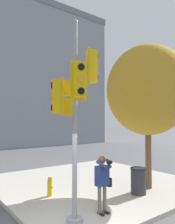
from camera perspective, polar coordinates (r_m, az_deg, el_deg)
name	(u,v)px	position (r m, az deg, el deg)	size (l,w,h in m)	color
sidewalk_corner	(92,183)	(10.37, 1.24, -17.97)	(8.00, 8.00, 0.15)	#BCB7AD
traffic_signal_pole	(74,99)	(5.95, -3.42, 3.41)	(1.23, 1.28, 5.52)	#939399
person_photographer	(103,179)	(6.73, 3.99, -17.01)	(0.58, 0.54, 1.66)	black
street_tree	(148,90)	(9.37, 15.42, 5.51)	(3.38, 3.38, 5.85)	brown
fire_hydrant	(50,187)	(8.42, -9.80, -18.64)	(0.18, 0.24, 0.69)	yellow
trash_bin	(138,181)	(8.72, 13.14, -17.08)	(0.59, 0.59, 0.96)	#2D2D33
building_right	(34,79)	(31.26, -13.68, 8.28)	(16.36, 11.07, 17.38)	gray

